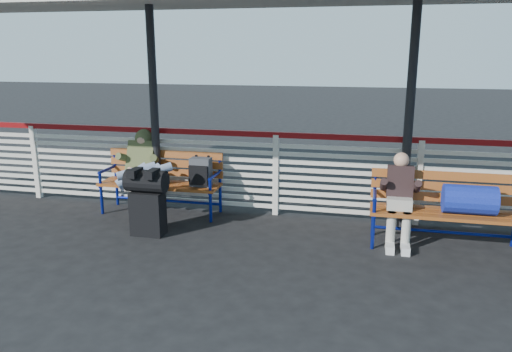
% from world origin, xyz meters
% --- Properties ---
extents(ground, '(60.00, 60.00, 0.00)m').
position_xyz_m(ground, '(0.00, 0.00, 0.00)').
color(ground, black).
rests_on(ground, ground).
extents(fence, '(12.08, 0.08, 1.24)m').
position_xyz_m(fence, '(0.00, 1.90, 0.66)').
color(fence, silver).
rests_on(fence, ground).
extents(luggage_stack, '(0.53, 0.30, 0.88)m').
position_xyz_m(luggage_stack, '(-1.48, 0.70, 0.48)').
color(luggage_stack, black).
rests_on(luggage_stack, ground).
extents(bench_left, '(1.80, 0.56, 0.92)m').
position_xyz_m(bench_left, '(-1.52, 1.63, 0.58)').
color(bench_left, '#9D421E').
rests_on(bench_left, ground).
extents(bench_right, '(1.80, 0.56, 0.92)m').
position_xyz_m(bench_right, '(2.39, 1.11, 0.60)').
color(bench_right, '#9D421E').
rests_on(bench_right, ground).
extents(traveler_man, '(0.93, 1.49, 0.77)m').
position_xyz_m(traveler_man, '(-1.83, 1.31, 0.73)').
color(traveler_man, '#869BB5').
rests_on(traveler_man, ground).
extents(companion_person, '(0.32, 0.66, 1.15)m').
position_xyz_m(companion_person, '(1.71, 1.10, 0.60)').
color(companion_person, '#B2AEA2').
rests_on(companion_person, ground).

